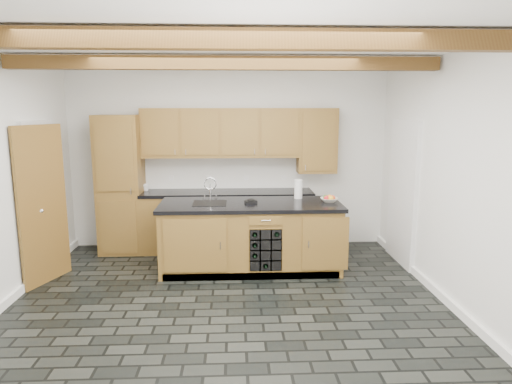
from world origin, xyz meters
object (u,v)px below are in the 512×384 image
fruit_bowl (329,200)px  paper_towel (298,189)px  island (251,236)px  kitchen_scale (251,201)px

fruit_bowl → paper_towel: size_ratio=0.88×
island → kitchen_scale: kitchen_scale is taller
kitchen_scale → island: bearing=-104.3°
fruit_bowl → paper_towel: (-0.39, 0.28, 0.10)m
fruit_bowl → island: bearing=-178.4°
kitchen_scale → paper_towel: 0.76m
paper_towel → fruit_bowl: bearing=-35.8°
kitchen_scale → fruit_bowl: fruit_bowl is taller
island → paper_towel: size_ratio=9.29×
kitchen_scale → fruit_bowl: bearing=-8.3°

